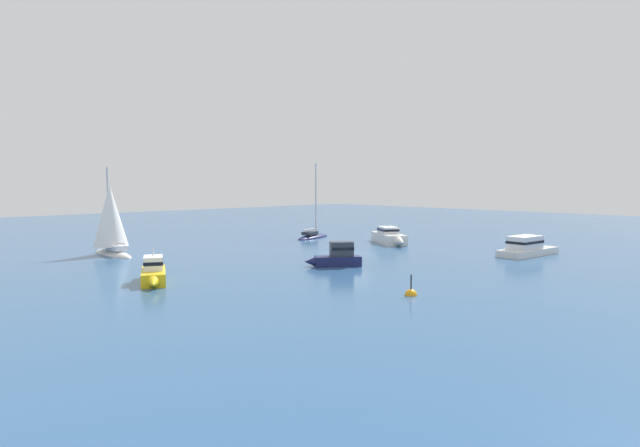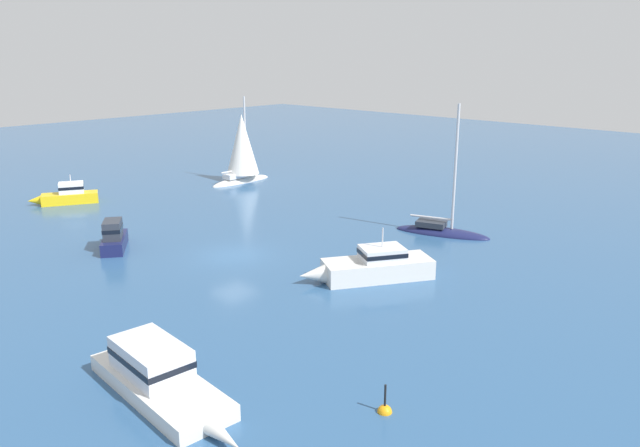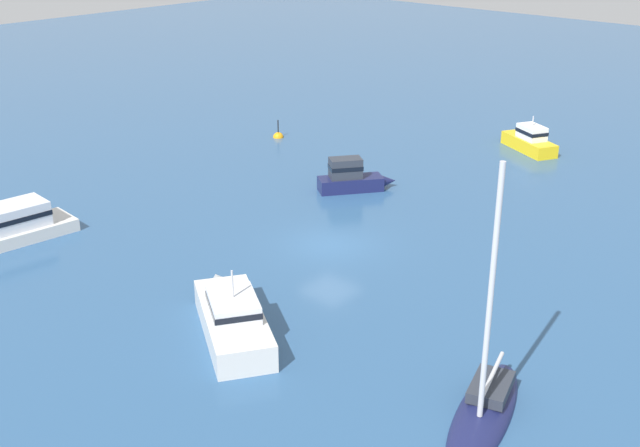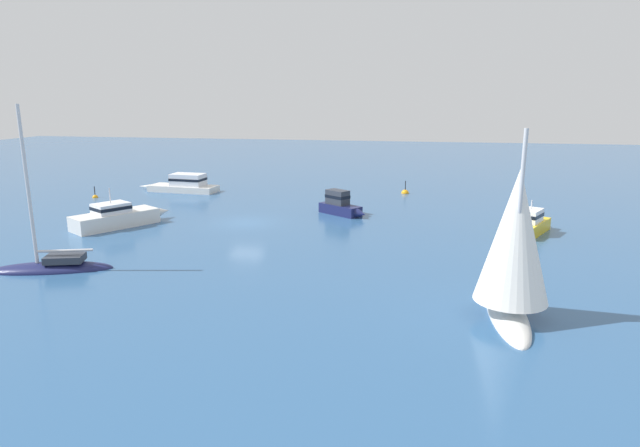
% 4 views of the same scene
% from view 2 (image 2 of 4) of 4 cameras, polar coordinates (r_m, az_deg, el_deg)
% --- Properties ---
extents(ground_plane, '(160.00, 160.00, 0.00)m').
position_cam_2_polar(ground_plane, '(38.72, -8.02, -2.93)').
color(ground_plane, '#2D5684').
extents(cabin_cruiser, '(8.65, 2.90, 1.82)m').
position_cam_2_polar(cabin_cruiser, '(24.18, -14.71, -13.33)').
color(cabin_cruiser, silver).
rests_on(cabin_cruiser, ground).
extents(powerboat, '(4.33, 3.49, 1.96)m').
position_cam_2_polar(powerboat, '(41.59, -18.43, -1.17)').
color(powerboat, '#191E4C').
rests_on(powerboat, ground).
extents(powerboat_1, '(5.33, 7.22, 2.90)m').
position_cam_2_polar(powerboat_1, '(34.43, 4.90, -3.95)').
color(powerboat_1, silver).
rests_on(powerboat_1, ground).
extents(cabin_cruiser_1, '(3.55, 5.38, 2.40)m').
position_cam_2_polar(cabin_cruiser_1, '(55.33, -22.25, 2.43)').
color(cabin_cruiser_1, yellow).
rests_on(cabin_cruiser_1, ground).
extents(sailboat, '(3.13, 6.87, 8.59)m').
position_cam_2_polar(sailboat, '(59.92, -7.21, 6.66)').
color(sailboat, silver).
rests_on(sailboat, ground).
extents(ketch, '(6.81, 3.68, 9.38)m').
position_cam_2_polar(ketch, '(43.59, 11.12, -0.71)').
color(ketch, '#191E4C').
rests_on(ketch, ground).
extents(channel_buoy, '(0.52, 0.52, 1.33)m').
position_cam_2_polar(channel_buoy, '(22.79, 5.98, -16.85)').
color(channel_buoy, orange).
rests_on(channel_buoy, ground).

